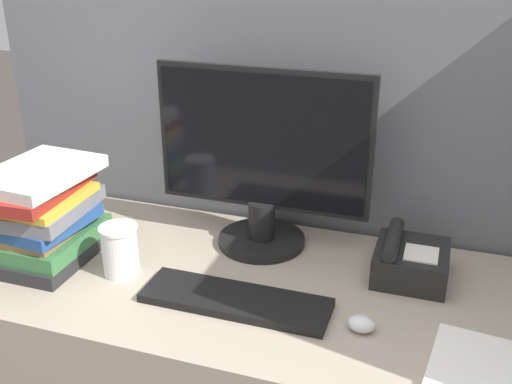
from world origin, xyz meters
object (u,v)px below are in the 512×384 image
object	(u,v)px
monitor	(262,165)
mouse	(361,324)
coffee_cup	(120,250)
keyboard	(236,300)
book_stack	(43,215)
desk_telephone	(410,261)

from	to	relation	value
monitor	mouse	xyz separation A→B (m)	(0.32, -0.31, -0.21)
mouse	coffee_cup	xyz separation A→B (m)	(-0.61, 0.05, 0.05)
keyboard	book_stack	bearing A→B (deg)	174.88
book_stack	monitor	bearing A→B (deg)	26.11
keyboard	coffee_cup	xyz separation A→B (m)	(-0.32, 0.04, 0.05)
book_stack	coffee_cup	bearing A→B (deg)	-2.50
mouse	desk_telephone	world-z (taller)	desk_telephone
keyboard	mouse	distance (m)	0.29
mouse	monitor	bearing A→B (deg)	136.45
monitor	mouse	world-z (taller)	monitor
keyboard	coffee_cup	bearing A→B (deg)	173.03
keyboard	desk_telephone	size ratio (longest dim) A/B	2.38
coffee_cup	desk_telephone	size ratio (longest dim) A/B	0.70
monitor	mouse	distance (m)	0.49
monitor	coffee_cup	size ratio (longest dim) A/B	4.41
keyboard	book_stack	size ratio (longest dim) A/B	1.38
keyboard	mouse	world-z (taller)	mouse
monitor	keyboard	bearing A→B (deg)	-83.64
coffee_cup	desk_telephone	bearing A→B (deg)	16.90
mouse	desk_telephone	size ratio (longest dim) A/B	0.33
monitor	book_stack	world-z (taller)	monitor
coffee_cup	book_stack	bearing A→B (deg)	177.50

